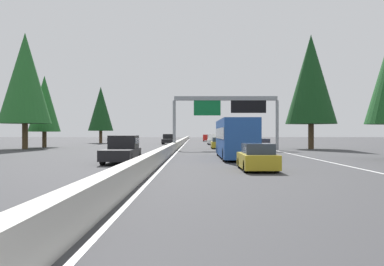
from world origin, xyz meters
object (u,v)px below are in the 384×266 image
Objects in this scene: minivan_distant_b at (207,138)px; sedan_far_center at (218,143)px; sign_gantry_overhead at (227,107)px; conifer_left_near at (25,78)px; pickup_mid_left at (213,139)px; box_truck_mid_center at (233,135)px; oncoming_far at (168,139)px; conifer_left_far at (101,109)px; sedan_distant_a at (257,158)px; bus_far_right at (235,137)px; sedan_far_left at (261,146)px; conifer_left_mid at (44,104)px; conifer_right_mid at (311,79)px; oncoming_near at (122,149)px.

minivan_distant_b reaches higher than sedan_far_center.
sign_gantry_overhead is 0.85× the size of conifer_left_near.
conifer_left_near is (-51.57, 24.63, 8.09)m from minivan_distant_b.
minivan_distant_b is 29.86m from pickup_mid_left.
conifer_left_near is (-24.11, 28.69, 7.43)m from box_truck_mid_center.
conifer_left_far reaches higher than oncoming_far.
pickup_mid_left reaches higher than sedan_distant_a.
sign_gantry_overhead is 25.20m from pickup_mid_left.
oncoming_far is at bearing 8.48° from sedan_distant_a.
box_truck_mid_center is 0.57× the size of conifer_left_near.
oncoming_far is at bearing 19.02° from sedan_far_center.
conifer_left_near reaches higher than pickup_mid_left.
bus_far_right is at bearing -179.52° from sedan_far_center.
sedan_far_left is 61.88m from minivan_distant_b.
minivan_distant_b is at bearing -25.53° from conifer_left_near.
sedan_distant_a is at bearing -179.72° from minivan_distant_b.
minivan_distant_b is at bearing 0.51° from pickup_mid_left.
minivan_distant_b is 51.61m from conifer_left_mid.
bus_far_right is (-16.74, 0.63, -3.41)m from sign_gantry_overhead.
sign_gantry_overhead is at bearing -170.48° from sedan_far_center.
conifer_right_mid is at bearing -99.74° from conifer_left_mid.
conifer_left_far is (35.41, 22.97, 1.85)m from sign_gantry_overhead.
conifer_left_near is (-0.19, 36.43, 0.15)m from conifer_right_mid.
conifer_left_near is at bearing 90.30° from conifer_right_mid.
minivan_distant_b is 57.72m from conifer_left_near.
box_truck_mid_center is 1.52× the size of oncoming_near.
pickup_mid_left is at bearing 6.28° from sedan_far_left.
sedan_distant_a is 1.00× the size of sedan_far_left.
conifer_left_far reaches higher than sign_gantry_overhead.
sign_gantry_overhead is 1.49× the size of box_truck_mid_center.
oncoming_near is (6.01, 8.36, 0.23)m from sedan_distant_a.
sedan_distant_a is at bearing 159.98° from conifer_right_mid.
sedan_far_center is at bearing 19.02° from oncoming_far.
box_truck_mid_center is 50.65m from oncoming_near.
conifer_right_mid is at bearing -97.56° from sedan_far_center.
bus_far_right reaches higher than oncoming_far.
oncoming_far is 0.38× the size of conifer_right_mid.
bus_far_right is at bearing 175.04° from box_truck_mid_center.
oncoming_near is 31.20m from conifer_left_near.
box_truck_mid_center is at bearing 85.59° from oncoming_far.
conifer_left_mid is at bearing 121.87° from box_truck_mid_center.
conifer_left_far reaches higher than sedan_distant_a.
sedan_distant_a is at bearing 54.30° from oncoming_near.
sign_gantry_overhead reaches higher than oncoming_far.
conifer_left_far reaches higher than sedan_far_left.
conifer_left_mid is at bearing 174.87° from conifer_left_far.
box_truck_mid_center is at bearing -4.96° from bus_far_right.
conifer_left_mid is (37.50, 24.82, 5.52)m from sedan_distant_a.
bus_far_right reaches higher than sedan_far_left.
conifer_left_far is at bearing 35.95° from sedan_far_center.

